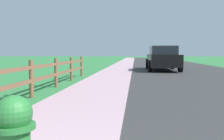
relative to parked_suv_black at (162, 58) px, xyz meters
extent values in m
plane|color=#317A3F|center=(-1.96, 9.10, -0.80)|extent=(120.00, 120.00, 0.00)
cube|color=#343434|center=(1.54, 11.10, -0.79)|extent=(7.00, 66.00, 0.01)
cube|color=#C09AA7|center=(-4.96, 11.10, -0.79)|extent=(6.00, 66.00, 0.01)
cube|color=#317A3F|center=(-6.46, 11.10, -0.79)|extent=(5.00, 66.00, 0.00)
cylinder|color=#287233|center=(-2.60, -14.61, -0.19)|extent=(0.29, 0.29, 0.03)
sphere|color=#287233|center=(-2.60, -14.61, -0.09)|extent=(0.26, 0.26, 0.26)
cube|color=#22612B|center=(-2.60, -14.61, -0.01)|extent=(0.04, 0.04, 0.04)
cylinder|color=brown|center=(-4.34, -10.35, -0.32)|extent=(0.11, 0.11, 0.96)
cylinder|color=brown|center=(-4.34, -8.43, -0.32)|extent=(0.11, 0.11, 0.96)
cylinder|color=brown|center=(-4.34, -6.51, -0.32)|extent=(0.11, 0.11, 0.96)
cylinder|color=brown|center=(-4.34, -4.60, -0.32)|extent=(0.11, 0.11, 0.96)
cube|color=brown|center=(-4.34, -10.35, -0.37)|extent=(0.07, 11.51, 0.09)
cube|color=brown|center=(-4.34, -10.35, -0.03)|extent=(0.07, 11.51, 0.09)
cube|color=black|center=(0.00, 0.06, -0.13)|extent=(1.79, 4.87, 0.73)
cube|color=#1E232B|center=(0.00, -0.18, 0.50)|extent=(1.56, 2.48, 0.54)
cylinder|color=black|center=(0.89, -1.45, -0.44)|extent=(0.22, 0.71, 0.71)
cylinder|color=black|center=(-0.88, -1.46, -0.44)|extent=(0.22, 0.71, 0.71)
cylinder|color=black|center=(0.88, 1.57, -0.44)|extent=(0.22, 0.71, 0.71)
cylinder|color=black|center=(-0.89, 1.56, -0.44)|extent=(0.22, 0.71, 0.71)
camera|label=1|loc=(-1.76, -16.21, 0.33)|focal=39.41mm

